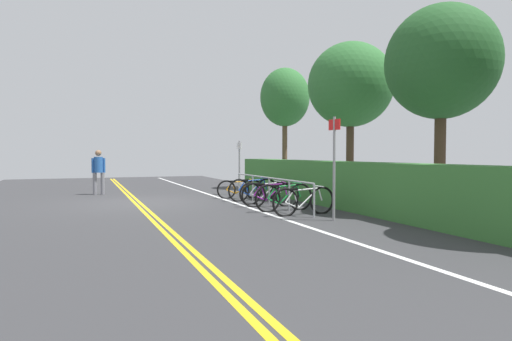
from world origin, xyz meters
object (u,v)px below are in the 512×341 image
bicycle_3 (270,195)px  bicycle_1 (253,190)px  pedestrian (99,169)px  tree_mid (351,85)px  bicycle_2 (266,193)px  bicycle_5 (304,201)px  sign_post_far (334,159)px  bicycle_0 (240,189)px  tree_near_left (285,98)px  tree_far_right (441,63)px  bike_rack (269,185)px  sign_post_near (239,162)px  bicycle_4 (284,197)px

bicycle_3 → bicycle_1: bearing=176.2°
pedestrian → tree_mid: tree_mid is taller
bicycle_3 → bicycle_2: bearing=167.9°
bicycle_3 → bicycle_5: size_ratio=0.93×
bicycle_1 → sign_post_far: sign_post_far is taller
bicycle_0 → tree_near_left: bearing=134.4°
bicycle_5 → tree_near_left: tree_near_left is taller
pedestrian → tree_far_right: (8.59, 7.93, 2.85)m
bike_rack → bicycle_0: bearing=-176.2°
bicycle_0 → pedestrian: size_ratio=0.97×
bicycle_2 → bicycle_3: size_ratio=1.02×
bicycle_2 → sign_post_near: (-3.00, 0.22, 0.89)m
bicycle_1 → tree_mid: tree_mid is taller
pedestrian → tree_mid: bearing=58.1°
bicycle_3 → tree_near_left: bearing=150.8°
sign_post_near → sign_post_far: sign_post_far is taller
bicycle_1 → bicycle_5: (3.52, -0.00, -0.01)m
bicycle_2 → bicycle_3: bicycle_3 is taller
bicycle_4 → tree_far_right: size_ratio=0.33×
bicycle_0 → sign_post_near: 1.56m
bicycle_0 → tree_mid: tree_mid is taller
bicycle_4 → bicycle_2: bearing=174.0°
sign_post_near → tree_far_right: size_ratio=0.38×
bicycle_1 → tree_near_left: tree_near_left is taller
bicycle_4 → tree_mid: tree_mid is taller
bicycle_3 → sign_post_far: sign_post_far is taller
bicycle_5 → sign_post_near: size_ratio=0.90×
bicycle_2 → pedestrian: pedestrian is taller
bike_rack → sign_post_near: 3.43m
bicycle_0 → bicycle_4: 3.50m
bicycle_0 → bicycle_2: size_ratio=0.95×
bicycle_4 → pedestrian: 8.06m
bicycle_3 → tree_mid: size_ratio=0.32×
bicycle_1 → pedestrian: (-4.02, -4.61, 0.60)m
bicycle_4 → sign_post_near: 4.80m
bicycle_0 → sign_post_near: bearing=161.6°
sign_post_far → pedestrian: bearing=-150.8°
bicycle_4 → tree_mid: size_ratio=0.34×
bike_rack → bicycle_1: size_ratio=3.07×
tree_near_left → tree_far_right: size_ratio=1.00×
sign_post_near → tree_mid: bearing=45.3°
pedestrian → sign_post_far: (8.60, 4.81, 0.46)m
bicycle_0 → sign_post_far: 5.55m
tree_far_right → sign_post_far: bearing=-89.8°
bicycle_0 → bicycle_1: 0.86m
bicycle_1 → bicycle_3: 1.69m
bicycle_0 → tree_mid: (1.67, 3.30, 3.49)m
tree_near_left → tree_mid: (4.79, 0.12, -0.15)m
sign_post_far → tree_far_right: bearing=90.2°
bicycle_1 → sign_post_near: size_ratio=0.88×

